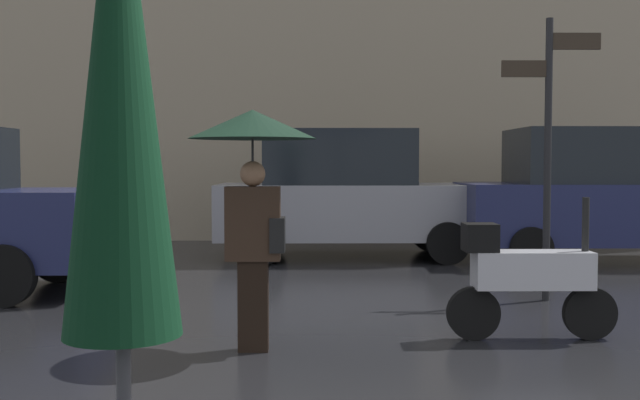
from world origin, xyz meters
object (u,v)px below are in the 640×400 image
object	(u,v)px
folded_patio_umbrella_far	(120,121)
pedestrian_with_umbrella	(253,158)
parked_car_distant	(348,194)
street_signpost	(549,131)
parked_scooter	(527,276)
parked_car_left	(605,196)

from	to	relation	value
folded_patio_umbrella_far	pedestrian_with_umbrella	bearing A→B (deg)	90.21
parked_car_distant	street_signpost	xyz separation A→B (m)	(2.03, -3.81, 0.86)
parked_scooter	parked_car_distant	size ratio (longest dim) A/B	0.34
folded_patio_umbrella_far	parked_car_left	bearing A→B (deg)	62.74
parked_car_left	parked_car_distant	distance (m)	3.98
pedestrian_with_umbrella	parked_car_left	size ratio (longest dim) A/B	0.43
pedestrian_with_umbrella	parked_scooter	bearing A→B (deg)	129.85
parked_scooter	folded_patio_umbrella_far	bearing A→B (deg)	-113.36
parked_scooter	street_signpost	bearing A→B (deg)	71.15
pedestrian_with_umbrella	parked_scooter	world-z (taller)	pedestrian_with_umbrella
folded_patio_umbrella_far	pedestrian_with_umbrella	distance (m)	4.24
pedestrian_with_umbrella	parked_scooter	size ratio (longest dim) A/B	1.33
parked_scooter	parked_car_distant	world-z (taller)	parked_car_distant
pedestrian_with_umbrella	parked_car_left	world-z (taller)	parked_car_left
pedestrian_with_umbrella	folded_patio_umbrella_far	bearing A→B (deg)	31.37
parked_car_distant	folded_patio_umbrella_far	bearing A→B (deg)	-112.54
folded_patio_umbrella_far	street_signpost	distance (m)	7.13
parked_scooter	parked_car_distant	xyz separation A→B (m)	(-1.28, 5.65, 0.47)
parked_car_distant	pedestrian_with_umbrella	bearing A→B (deg)	-116.67
folded_patio_umbrella_far	parked_car_distant	world-z (taller)	folded_patio_umbrella_far
pedestrian_with_umbrella	street_signpost	bearing A→B (deg)	156.64
parked_scooter	parked_car_left	world-z (taller)	parked_car_left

